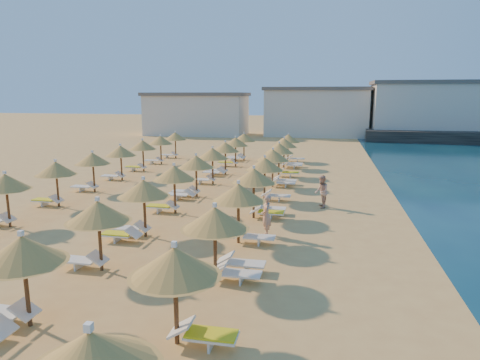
% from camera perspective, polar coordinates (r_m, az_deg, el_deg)
% --- Properties ---
extents(ground, '(220.00, 220.00, 0.00)m').
position_cam_1_polar(ground, '(21.62, -4.34, -5.33)').
color(ground, tan).
rests_on(ground, ground).
extents(hotel_blocks, '(49.41, 10.53, 8.10)m').
position_cam_1_polar(hotel_blocks, '(65.55, 10.35, 8.96)').
color(hotel_blocks, beige).
rests_on(hotel_blocks, ground).
extents(parasol_row_east, '(2.31, 36.73, 2.71)m').
position_cam_1_polar(parasol_row_east, '(23.30, 2.65, 1.30)').
color(parasol_row_east, brown).
rests_on(parasol_row_east, ground).
extents(parasol_row_west, '(2.31, 36.73, 2.71)m').
position_cam_1_polar(parasol_row_west, '(24.29, -7.22, 1.64)').
color(parasol_row_west, brown).
rests_on(parasol_row_west, ground).
extents(parasol_row_inland, '(2.31, 29.08, 2.71)m').
position_cam_1_polar(parasol_row_inland, '(30.53, -17.25, 3.19)').
color(parasol_row_inland, brown).
rests_on(parasol_row_inland, ground).
extents(loungers, '(14.22, 35.08, 0.66)m').
position_cam_1_polar(loungers, '(25.22, -6.62, -2.15)').
color(loungers, white).
rests_on(loungers, ground).
extents(beachgoer_b, '(0.77, 0.95, 1.82)m').
position_cam_1_polar(beachgoer_b, '(24.06, 10.81, -1.54)').
color(beachgoer_b, tan).
rests_on(beachgoer_b, ground).
extents(beachgoer_a, '(0.56, 0.76, 1.89)m').
position_cam_1_polar(beachgoer_a, '(18.95, 3.50, -4.75)').
color(beachgoer_a, tan).
rests_on(beachgoer_a, ground).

